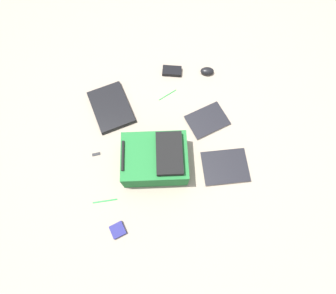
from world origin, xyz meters
TOP-DOWN VIEW (x-y plane):
  - ground_plane at (0.00, 0.00)m, footprint 3.49×3.49m
  - backpack at (-0.13, 0.14)m, footprint 0.37×0.44m
  - laptop at (0.32, 0.34)m, footprint 0.36×0.28m
  - book_comic at (-0.26, -0.26)m, footprint 0.25×0.31m
  - book_blue at (0.07, -0.26)m, footprint 0.23×0.29m
  - computer_mouse at (0.43, -0.37)m, footprint 0.08×0.11m
  - power_brick at (0.50, -0.13)m, footprint 0.12×0.15m
  - pen_black at (-0.28, 0.49)m, footprint 0.03×0.14m
  - pen_blue at (0.33, -0.05)m, footprint 0.05×0.14m
  - earbud_pouch at (-0.46, 0.45)m, footprint 0.09×0.09m
  - usb_stick at (0.03, 0.49)m, footprint 0.02×0.05m

SIDE VIEW (x-z plane):
  - ground_plane at x=0.00m, z-range 0.00..0.00m
  - pen_blue at x=0.33m, z-range 0.00..0.01m
  - usb_stick at x=0.03m, z-range 0.00..0.01m
  - pen_black at x=-0.28m, z-range 0.00..0.01m
  - book_blue at x=0.07m, z-range 0.00..0.01m
  - book_comic at x=-0.26m, z-range 0.00..0.02m
  - earbud_pouch at x=-0.46m, z-range 0.00..0.02m
  - power_brick at x=0.50m, z-range 0.00..0.03m
  - laptop at x=0.32m, z-range 0.00..0.03m
  - computer_mouse at x=0.43m, z-range 0.00..0.04m
  - backpack at x=-0.13m, z-range -0.01..0.19m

